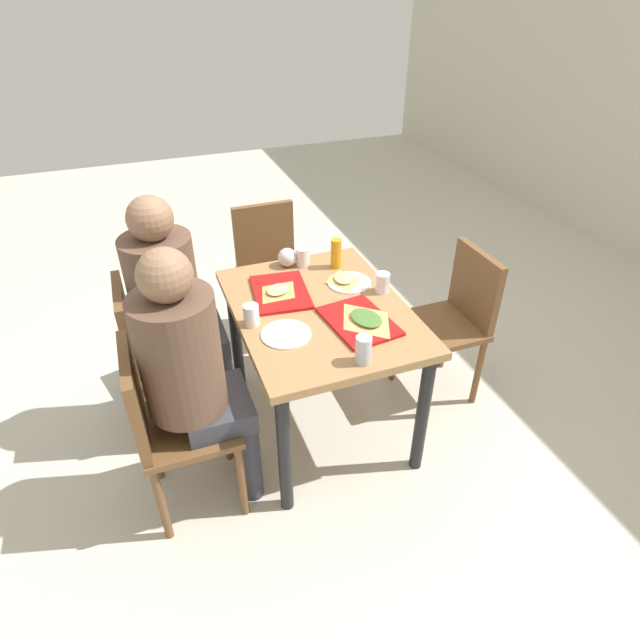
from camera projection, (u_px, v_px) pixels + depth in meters
ground_plane at (320, 420)px, 2.89m from camera, size 10.00×10.00×0.02m
main_table at (320, 326)px, 2.53m from camera, size 1.04×0.79×0.73m
chair_near_left at (153, 348)px, 2.57m from camera, size 0.40×0.40×0.87m
chair_near_right at (166, 420)px, 2.17m from camera, size 0.40×0.40×0.87m
chair_far_side at (455, 314)px, 2.82m from camera, size 0.40×0.40×0.87m
chair_left_end at (270, 264)px, 3.29m from camera, size 0.40×0.40×0.87m
person_in_red at (174, 301)px, 2.47m from camera, size 0.32×0.42×1.28m
person_in_brown_jacket at (192, 367)px, 2.07m from camera, size 0.32×0.42×1.28m
tray_red_near at (281, 292)px, 2.56m from camera, size 0.39×0.30×0.02m
tray_red_far at (359, 321)px, 2.35m from camera, size 0.39×0.30×0.02m
paper_plate_center at (349, 283)px, 2.65m from camera, size 0.22×0.22×0.01m
paper_plate_near_edge at (286, 334)px, 2.28m from camera, size 0.22×0.22×0.01m
pizza_slice_a at (278, 291)px, 2.54m from camera, size 0.22×0.23×0.02m
pizza_slice_b at (366, 319)px, 2.34m from camera, size 0.27×0.22×0.02m
pizza_slice_c at (344, 279)px, 2.65m from camera, size 0.19×0.16×0.02m
plastic_cup_a at (382, 283)px, 2.55m from camera, size 0.07×0.07×0.10m
plastic_cup_b at (251, 315)px, 2.32m from camera, size 0.07×0.07×0.10m
plastic_cup_c at (303, 257)px, 2.78m from camera, size 0.07×0.07×0.10m
soda_can at (363, 350)px, 2.09m from camera, size 0.07×0.07×0.12m
condiment_bottle at (336, 254)px, 2.75m from camera, size 0.06×0.06×0.16m
foil_bundle at (287, 257)px, 2.77m from camera, size 0.10×0.10×0.10m
handbag at (155, 365)px, 3.04m from camera, size 0.35×0.24×0.28m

